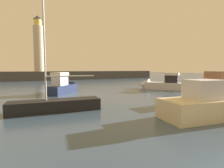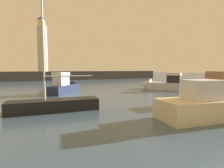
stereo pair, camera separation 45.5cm
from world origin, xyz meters
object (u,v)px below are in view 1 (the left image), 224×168
motorboat_5 (65,86)px  sailboat_moored (56,104)px  lighthouse (39,45)px  motorboat_3 (160,84)px  motorboat_0 (223,104)px

motorboat_5 → sailboat_moored: (-2.53, -9.59, -0.36)m
lighthouse → motorboat_3: 35.42m
motorboat_3 → motorboat_5: size_ratio=1.30×
lighthouse → motorboat_5: (1.06, -28.90, -8.49)m
motorboat_0 → sailboat_moored: (-9.55, 6.03, -0.26)m
lighthouse → sailboat_moored: 39.52m
motorboat_3 → sailboat_moored: 17.99m
motorboat_0 → motorboat_3: (6.79, 13.56, -0.04)m
motorboat_0 → sailboat_moored: sailboat_moored is taller
lighthouse → motorboat_0: 46.06m
motorboat_3 → motorboat_5: motorboat_5 is taller
motorboat_3 → motorboat_0: bearing=-116.6°
motorboat_0 → motorboat_3: 15.16m
lighthouse → sailboat_moored: size_ratio=1.45×
lighthouse → motorboat_3: bearing=-64.4°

